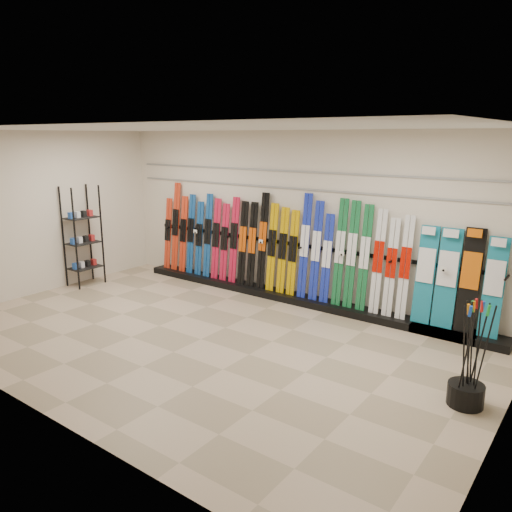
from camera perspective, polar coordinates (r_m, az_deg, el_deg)
The scene contains 12 objects.
floor at distance 7.45m, azimuth -6.32°, elevation -9.43°, with size 8.00×8.00×0.00m, color gray.
back_wall at distance 8.96m, azimuth 4.35°, elevation 4.54°, with size 8.00×8.00×0.00m, color beige.
left_wall at distance 10.13m, azimuth -23.48°, elevation 4.50°, with size 5.00×5.00×0.00m, color beige.
ceiling at distance 6.86m, azimuth -6.98°, elevation 14.30°, with size 8.00×8.00×0.00m, color silver.
ski_rack_base at distance 9.01m, azimuth 4.65°, elevation -4.86°, with size 8.00×0.40×0.12m, color black.
skis at distance 9.15m, azimuth 1.42°, elevation 1.19°, with size 5.37×0.22×1.83m.
snowboards at distance 7.84m, azimuth 22.05°, elevation -2.57°, with size 1.24×0.23×1.52m.
accessory_rack at distance 10.37m, azimuth -19.19°, elevation 2.16°, with size 0.40×0.60×1.97m, color black.
pole_bin at distance 6.16m, azimuth 22.83°, elevation -14.39°, with size 0.39×0.39×0.25m, color black.
ski_poles at distance 5.95m, azimuth 23.43°, elevation -10.25°, with size 0.30×0.41×1.18m.
slatwall_rail_0 at distance 8.88m, azimuth 4.34°, elevation 7.71°, with size 7.60×0.02×0.03m, color gray.
slatwall_rail_1 at distance 8.86m, azimuth 4.37°, elevation 9.64°, with size 7.60×0.02×0.03m, color gray.
Camera 1 is at (4.70, -5.00, 2.90)m, focal length 35.00 mm.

